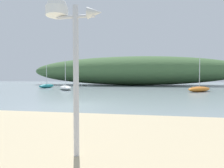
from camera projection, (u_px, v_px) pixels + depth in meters
ground_plane at (75, 105)px, 12.55m from camera, size 120.00×120.00×0.00m
distant_hill at (134, 71)px, 43.61m from camera, size 49.52×13.89×6.67m
mast_structure at (65, 27)px, 3.98m from camera, size 1.23×0.48×3.44m
sailboat_far_left at (65, 88)px, 27.43m from camera, size 3.57×4.33×4.82m
sailboat_near_shore at (47, 86)px, 32.08m from camera, size 1.62×3.80×4.01m
sailboat_off_point at (199, 89)px, 23.93m from camera, size 4.00×3.74×4.77m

